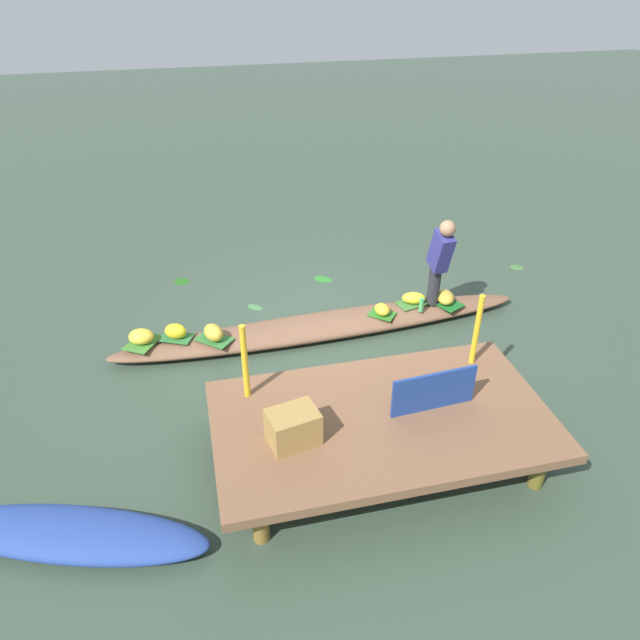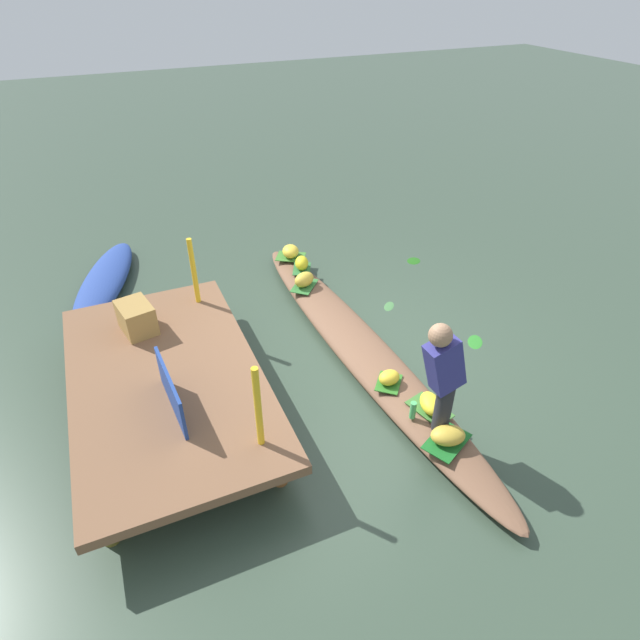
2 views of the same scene
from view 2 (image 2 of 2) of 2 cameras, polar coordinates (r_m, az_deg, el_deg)
canal_water at (r=6.19m, az=4.39°, el=-3.85°), size 40.00×40.00×0.00m
dock_platform at (r=5.43m, az=-16.41°, el=-6.28°), size 3.20×1.80×0.48m
vendor_boat at (r=6.13m, az=4.43°, el=-3.09°), size 5.40×0.84×0.21m
moored_boat at (r=7.95m, az=-22.40°, el=3.92°), size 2.38×1.28×0.23m
leaf_mat_0 at (r=7.79m, az=-3.20°, el=6.90°), size 0.48×0.52×0.01m
banana_bunch_0 at (r=7.75m, az=-3.23°, el=7.48°), size 0.35×0.30×0.18m
leaf_mat_1 at (r=5.05m, az=13.63°, el=-12.71°), size 0.46×0.53×0.01m
banana_bunch_1 at (r=5.00m, az=13.76°, el=-12.11°), size 0.31×0.37×0.16m
leaf_mat_2 at (r=5.32m, az=11.84°, el=-9.47°), size 0.49×0.36×0.01m
banana_bunch_2 at (r=5.27m, az=11.93°, el=-8.90°), size 0.35×0.27×0.15m
leaf_mat_3 at (r=5.53m, az=7.49°, el=-6.78°), size 0.40×0.39×0.01m
banana_bunch_3 at (r=5.49m, az=7.54°, el=-6.23°), size 0.22×0.26×0.14m
leaf_mat_4 at (r=7.46m, az=-1.98°, el=5.60°), size 0.44×0.38×0.01m
banana_bunch_4 at (r=7.42m, az=-1.99°, el=6.22°), size 0.32×0.27×0.19m
leaf_mat_5 at (r=7.06m, az=-1.72°, el=3.75°), size 0.49×0.48×0.01m
banana_bunch_5 at (r=7.01m, az=-1.74°, el=4.43°), size 0.31×0.36×0.19m
vendor_person at (r=4.65m, az=13.31°, el=-5.66°), size 0.20×0.42×1.25m
water_bottle at (r=5.14m, az=10.08°, el=-9.64°), size 0.06×0.06×0.19m
market_banner at (r=4.87m, az=-15.94°, el=-7.48°), size 0.85×0.09×0.42m
railing_post_west at (r=4.29m, az=-6.76°, el=-9.43°), size 0.06×0.06×0.82m
railing_post_east at (r=6.20m, az=-13.58°, el=5.18°), size 0.06×0.06×0.82m
produce_crate at (r=6.01m, az=-19.36°, el=0.24°), size 0.50×0.40×0.33m
drifting_plant_0 at (r=7.08m, az=7.53°, el=1.51°), size 0.26×0.25×0.01m
drifting_plant_2 at (r=8.23m, az=10.16°, el=6.38°), size 0.30×0.31×0.01m
drifting_plant_3 at (r=6.65m, az=16.53°, el=-2.28°), size 0.34×0.32×0.01m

